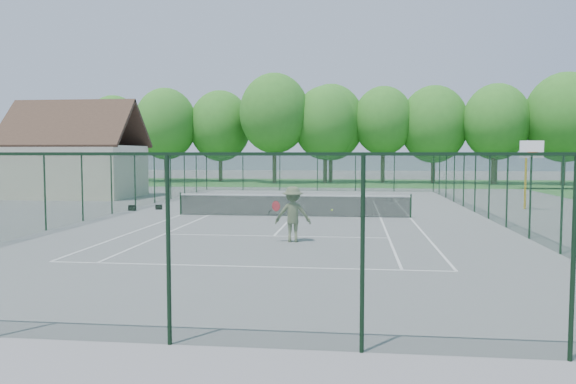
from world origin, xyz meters
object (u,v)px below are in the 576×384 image
object	(u,v)px
basketball_goal	(529,161)
sports_bag_a	(132,208)
tennis_net	(293,204)
tennis_player	(293,214)

from	to	relation	value
basketball_goal	sports_bag_a	size ratio (longest dim) A/B	9.98
tennis_net	basketball_goal	world-z (taller)	basketball_goal
basketball_goal	sports_bag_a	world-z (taller)	basketball_goal
tennis_net	sports_bag_a	size ratio (longest dim) A/B	30.29
sports_bag_a	tennis_player	world-z (taller)	tennis_player
sports_bag_a	tennis_player	size ratio (longest dim) A/B	0.16
basketball_goal	tennis_player	size ratio (longest dim) A/B	1.64
basketball_goal	tennis_player	xyz separation A→B (m)	(-11.20, -12.04, -1.63)
tennis_player	sports_bag_a	bearing A→B (deg)	135.73
basketball_goal	sports_bag_a	xyz separation A→B (m)	(-20.65, -2.83, -2.42)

